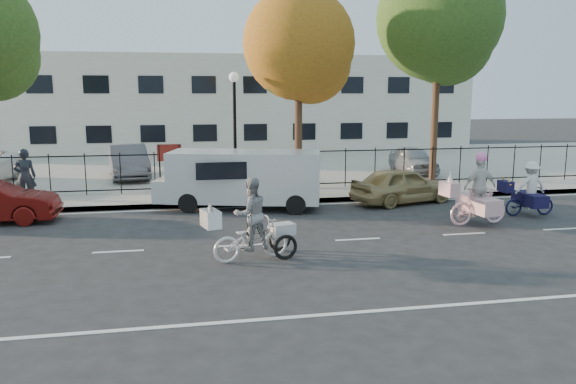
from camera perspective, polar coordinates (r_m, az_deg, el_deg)
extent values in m
plane|color=#333334|center=(14.12, -4.61, -5.43)|extent=(120.00, 120.00, 0.00)
cube|color=#A8A399|center=(18.99, -6.30, -1.18)|extent=(60.00, 0.10, 0.15)
cube|color=#A8A399|center=(20.02, -6.54, -0.60)|extent=(60.00, 2.20, 0.15)
cube|color=#A8A399|center=(28.80, -7.91, 2.64)|extent=(60.00, 15.60, 0.15)
cube|color=silver|center=(38.56, -8.82, 8.84)|extent=(34.00, 10.00, 6.00)
cylinder|color=black|center=(20.48, -5.41, 5.52)|extent=(0.12, 0.12, 4.00)
sphere|color=white|center=(20.42, -5.51, 11.54)|extent=(0.36, 0.36, 0.36)
cylinder|color=black|center=(20.52, -12.89, 2.23)|extent=(0.06, 0.06, 1.80)
cylinder|color=black|center=(20.51, -10.93, 2.29)|extent=(0.06, 0.06, 1.80)
cube|color=#59140F|center=(20.44, -11.97, 3.93)|extent=(0.85, 0.04, 0.60)
imported|color=silver|center=(12.81, -3.76, -4.83)|extent=(1.91, 1.08, 0.95)
imported|color=white|center=(12.68, -3.79, -2.26)|extent=(0.94, 0.82, 1.66)
cube|color=white|center=(12.36, -7.86, -2.70)|extent=(0.46, 0.64, 0.38)
cone|color=white|center=(12.43, -7.92, -1.43)|extent=(0.15, 0.15, 0.19)
cone|color=white|center=(12.18, -7.86, -1.67)|extent=(0.15, 0.15, 0.19)
torus|color=black|center=(12.82, -0.25, -5.63)|extent=(0.59, 0.24, 0.59)
torus|color=black|center=(13.52, -0.83, -4.80)|extent=(0.59, 0.24, 0.59)
cube|color=white|center=(13.09, -0.55, -3.78)|extent=(0.61, 0.49, 0.26)
imported|color=#FFC2CE|center=(17.00, 18.80, -1.37)|extent=(1.87, 0.69, 1.10)
imported|color=silver|center=(16.91, 18.91, 0.49)|extent=(1.05, 0.52, 1.73)
cube|color=#D5A2A6|center=(16.36, 16.08, 0.30)|extent=(0.39, 0.63, 0.40)
cone|color=white|center=(16.30, 16.14, 1.52)|extent=(0.13, 0.13, 0.35)
cube|color=#D5A2A6|center=(16.99, 18.81, -1.18)|extent=(0.74, 1.48, 0.44)
sphere|color=pink|center=(16.79, 19.07, 3.35)|extent=(0.31, 0.31, 0.31)
imported|color=black|center=(18.89, 23.32, -0.94)|extent=(1.62, 0.58, 0.85)
imported|color=white|center=(18.81, 23.43, 0.63)|extent=(0.96, 0.56, 1.48)
cube|color=#131035|center=(18.35, 21.23, 0.54)|extent=(0.29, 0.52, 0.34)
cone|color=gold|center=(18.47, 20.99, 1.20)|extent=(0.11, 0.22, 0.30)
cone|color=gold|center=(18.18, 21.55, 1.04)|extent=(0.11, 0.22, 0.30)
cube|color=#131035|center=(18.88, 23.34, -0.66)|extent=(0.53, 1.23, 0.38)
cube|color=silver|center=(18.34, -4.37, 1.63)|extent=(5.15, 3.00, 1.62)
cube|color=silver|center=(18.31, -12.61, -0.03)|extent=(0.89, 1.81, 0.72)
cylinder|color=black|center=(17.58, -9.57, -1.38)|extent=(0.67, 0.39, 0.63)
cylinder|color=black|center=(19.13, -9.69, -0.45)|extent=(0.67, 0.39, 0.63)
cylinder|color=black|center=(17.97, 1.37, -0.99)|extent=(0.67, 0.39, 0.63)
cylinder|color=black|center=(19.49, 0.39, -0.11)|extent=(0.67, 0.39, 0.63)
imported|color=tan|center=(19.64, 11.55, 0.67)|extent=(3.92, 2.42, 1.25)
imported|color=black|center=(20.19, -25.15, 1.44)|extent=(0.74, 0.55, 1.83)
imported|color=#55565D|center=(24.96, -15.90, 3.00)|extent=(2.14, 4.44, 1.40)
imported|color=#9EA3A6|center=(26.12, 12.59, 3.21)|extent=(1.55, 3.56, 1.19)
cylinder|color=#442D1D|center=(21.33, 1.07, 6.46)|extent=(0.28, 0.28, 4.84)
sphere|color=#9F6219|center=(21.36, 1.09, 14.82)|extent=(4.14, 4.14, 4.14)
sphere|color=#9F6219|center=(21.61, 2.30, 12.92)|extent=(3.04, 3.04, 3.04)
cylinder|color=#442D1D|center=(24.07, 14.71, 7.78)|extent=(0.28, 0.28, 5.86)
sphere|color=#385B1E|center=(24.24, 15.13, 16.70)|extent=(5.02, 5.02, 5.02)
sphere|color=#385B1E|center=(24.55, 15.91, 14.61)|extent=(3.68, 3.68, 3.68)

